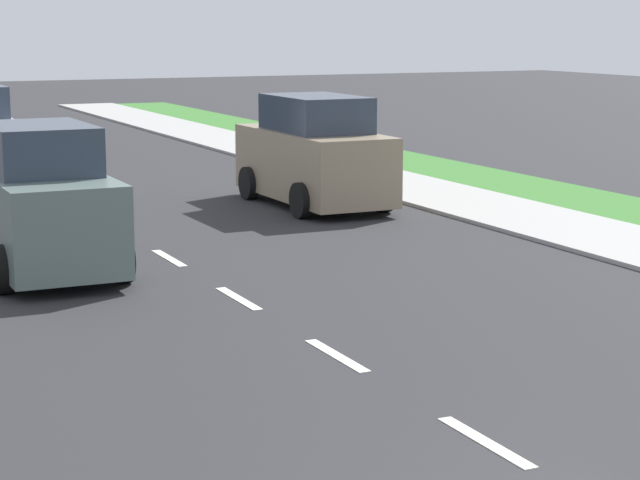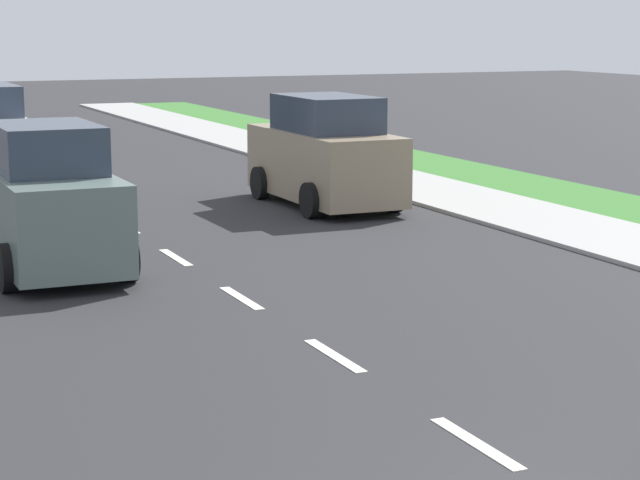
% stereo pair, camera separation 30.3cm
% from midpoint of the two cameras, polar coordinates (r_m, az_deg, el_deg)
% --- Properties ---
extents(ground_plane, '(96.00, 96.00, 0.00)m').
position_cam_midpoint_polar(ground_plane, '(27.44, -12.32, 2.66)').
color(ground_plane, '#28282B').
extents(sidewalk_right, '(2.40, 72.00, 0.14)m').
position_cam_midpoint_polar(sidewalk_right, '(20.39, 14.69, -0.10)').
color(sidewalk_right, '#9E9E99').
rests_on(sidewalk_right, ground).
extents(lane_center_line, '(0.14, 46.40, 0.01)m').
position_cam_midpoint_polar(lane_center_line, '(31.54, -13.85, 3.60)').
color(lane_center_line, silver).
rests_on(lane_center_line, ground).
extents(car_oncoming_lead, '(1.87, 3.92, 2.17)m').
position_cam_midpoint_polar(car_oncoming_lead, '(17.76, -12.48, 1.75)').
color(car_oncoming_lead, slate).
rests_on(car_oncoming_lead, ground).
extents(car_parked_far, '(1.95, 4.28, 2.20)m').
position_cam_midpoint_polar(car_parked_far, '(23.50, 0.61, 4.13)').
color(car_parked_far, gray).
rests_on(car_parked_far, ground).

